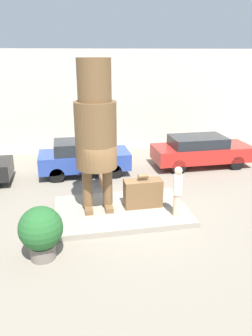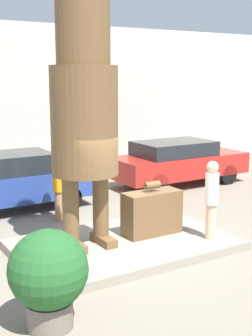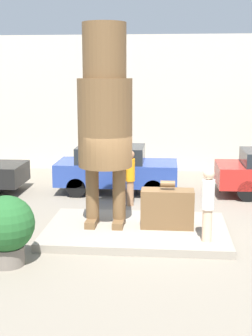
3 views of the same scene
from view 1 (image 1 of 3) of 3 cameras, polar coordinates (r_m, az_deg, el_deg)
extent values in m
plane|color=gray|center=(11.60, -0.77, -7.91)|extent=(60.00, 60.00, 0.00)
cube|color=gray|center=(11.56, -0.77, -7.49)|extent=(4.58, 2.94, 0.19)
cube|color=beige|center=(18.64, -5.47, 11.48)|extent=(28.00, 0.60, 5.52)
cube|color=brown|center=(11.42, -6.55, -6.97)|extent=(0.27, 0.77, 0.17)
cube|color=brown|center=(11.48, -3.09, -6.71)|extent=(0.27, 0.77, 0.17)
cylinder|color=brown|center=(11.21, -6.75, -3.22)|extent=(0.34, 0.34, 1.35)
cylinder|color=brown|center=(11.27, -3.24, -2.97)|extent=(0.34, 0.34, 1.35)
cylinder|color=brown|center=(10.68, -5.27, 5.68)|extent=(1.35, 1.35, 2.18)
cylinder|color=brown|center=(10.41, -5.58, 15.03)|extent=(1.06, 1.06, 1.31)
cube|color=brown|center=(11.52, 2.96, -4.40)|extent=(1.32, 0.55, 0.98)
cylinder|color=brown|center=(11.27, 3.01, -1.44)|extent=(0.36, 0.16, 0.16)
cylinder|color=beige|center=(11.01, 8.79, -6.38)|extent=(0.22, 0.22, 0.78)
cylinder|color=white|center=(10.71, 8.99, -2.84)|extent=(0.29, 0.29, 0.69)
sphere|color=beige|center=(10.54, 9.12, -0.46)|extent=(0.26, 0.26, 0.26)
cube|color=#284293|center=(15.08, -7.23, 1.41)|extent=(4.06, 1.72, 0.74)
cube|color=#1E2328|center=(14.88, -8.12, 3.70)|extent=(2.23, 1.55, 0.53)
cylinder|color=black|center=(16.04, -2.89, 1.26)|extent=(0.65, 0.18, 0.65)
cylinder|color=black|center=(14.60, -2.01, -0.60)|extent=(0.65, 0.18, 0.65)
cylinder|color=black|center=(15.90, -11.91, 0.69)|extent=(0.65, 0.18, 0.65)
cylinder|color=black|center=(14.45, -11.92, -1.25)|extent=(0.65, 0.18, 0.65)
cube|color=#B2231E|center=(16.50, 13.01, 2.64)|extent=(4.73, 1.88, 0.70)
cube|color=#1E2328|center=(16.25, 12.40, 4.58)|extent=(2.60, 1.69, 0.48)
cylinder|color=black|center=(17.96, 16.14, 2.56)|extent=(0.68, 0.18, 0.68)
cylinder|color=black|center=(16.54, 18.74, 0.85)|extent=(0.68, 0.18, 0.68)
cylinder|color=black|center=(16.84, 7.19, 2.08)|extent=(0.68, 0.18, 0.68)
cylinder|color=black|center=(15.32, 9.14, 0.21)|extent=(0.68, 0.18, 0.68)
cylinder|color=#70665B|center=(9.51, -14.26, -13.85)|extent=(0.70, 0.70, 0.41)
sphere|color=#235B28|center=(9.15, -14.63, -10.12)|extent=(1.19, 1.19, 1.19)
cylinder|color=#A87A56|center=(13.76, -4.28, -1.65)|extent=(0.22, 0.22, 0.78)
cylinder|color=orange|center=(13.51, -4.36, 1.26)|extent=(0.29, 0.29, 0.69)
sphere|color=#A87A56|center=(13.37, -4.41, 3.19)|extent=(0.26, 0.26, 0.26)
camera|label=2|loc=(4.00, -62.79, -16.27)|focal=50.00mm
camera|label=3|loc=(3.13, 92.76, -27.56)|focal=50.00mm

